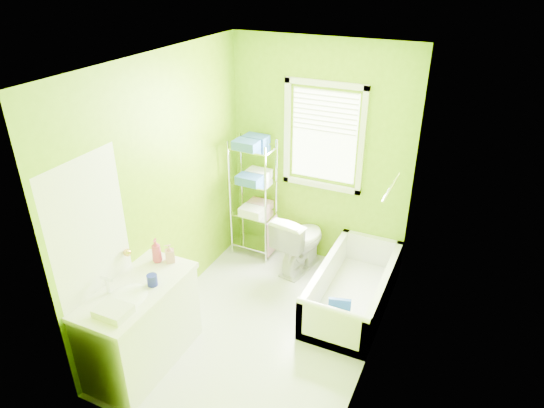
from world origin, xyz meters
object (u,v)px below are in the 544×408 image
at_px(bathtub, 352,294).
at_px(vanity, 140,324).
at_px(toilet, 300,241).
at_px(wire_shelf_unit, 255,186).

relative_size(bathtub, vanity, 1.37).
relative_size(toilet, vanity, 0.67).
bearing_deg(bathtub, toilet, 150.97).
distance_m(toilet, wire_shelf_unit, 0.82).
distance_m(bathtub, toilet, 0.90).
bearing_deg(vanity, wire_shelf_unit, 87.19).
height_order(bathtub, wire_shelf_unit, wire_shelf_unit).
xyz_separation_m(vanity, wire_shelf_unit, (0.10, 2.05, 0.47)).
height_order(toilet, wire_shelf_unit, wire_shelf_unit).
distance_m(bathtub, wire_shelf_unit, 1.66).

